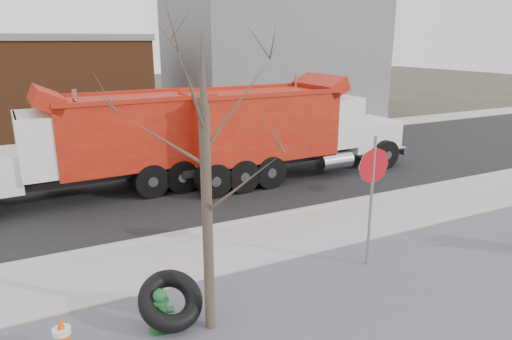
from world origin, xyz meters
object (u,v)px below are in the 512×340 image
fire_hydrant (161,312)px  dump_truck_red_a (288,127)px  stop_sign (373,180)px  dump_truck_red_b (100,141)px  truck_tire (171,300)px

fire_hydrant → dump_truck_red_a: bearing=67.1°
stop_sign → dump_truck_red_b: size_ratio=0.35×
truck_tire → stop_sign: size_ratio=0.43×
fire_hydrant → dump_truck_red_b: 8.30m
fire_hydrant → dump_truck_red_a: 10.27m
truck_tire → dump_truck_red_b: 8.19m
dump_truck_red_b → fire_hydrant: bearing=85.4°
truck_tire → dump_truck_red_b: (0.09, 8.08, 1.32)m
stop_sign → fire_hydrant: bearing=-155.7°
fire_hydrant → stop_sign: size_ratio=0.28×
dump_truck_red_a → dump_truck_red_b: (-6.63, 0.73, -0.03)m
fire_hydrant → truck_tire: size_ratio=0.64×
stop_sign → dump_truck_red_b: (-4.59, 7.83, -0.21)m
truck_tire → stop_sign: (4.68, 0.25, 1.53)m
truck_tire → stop_sign: bearing=3.1°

